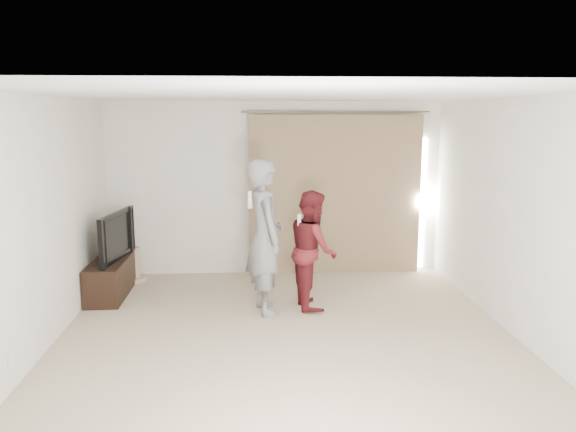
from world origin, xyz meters
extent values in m
plane|color=tan|center=(0.00, 0.00, 0.00)|extent=(5.50, 5.50, 0.00)
cube|color=silver|center=(0.00, 2.75, 1.30)|extent=(5.00, 0.04, 2.60)
cube|color=silver|center=(-2.50, 0.00, 1.30)|extent=(0.04, 5.50, 2.60)
cube|color=white|center=(-2.48, 0.40, 1.20)|extent=(0.02, 0.08, 0.12)
cube|color=white|center=(-2.48, -0.90, 0.30)|extent=(0.02, 0.08, 0.12)
cube|color=white|center=(0.00, 0.00, 2.60)|extent=(5.00, 5.50, 0.01)
cube|color=#9D8360|center=(0.90, 2.68, 1.20)|extent=(2.60, 0.10, 2.40)
cylinder|color=#6E634C|center=(0.90, 2.68, 2.44)|extent=(2.80, 0.03, 0.03)
cube|color=white|center=(2.26, 2.72, 1.05)|extent=(0.08, 0.04, 2.00)
cube|color=black|center=(-2.27, 1.80, 0.24)|extent=(0.44, 1.27, 0.49)
imported|color=black|center=(-2.27, 1.80, 0.81)|extent=(0.31, 1.13, 0.65)
cylinder|color=tan|center=(-2.10, 2.40, 0.03)|extent=(0.38, 0.38, 0.06)
cylinder|color=tan|center=(-2.10, 2.40, 0.28)|extent=(0.21, 0.21, 0.44)
imported|color=slate|center=(-0.20, 1.00, 0.95)|extent=(0.60, 0.77, 1.89)
cube|color=white|center=(-0.38, 0.90, 1.45)|extent=(0.04, 0.04, 0.14)
cube|color=white|center=(-0.38, 1.12, 1.32)|extent=(0.05, 0.05, 0.09)
imported|color=maroon|center=(0.40, 1.16, 0.74)|extent=(0.63, 0.77, 1.48)
cube|color=white|center=(0.22, 1.06, 1.14)|extent=(0.04, 0.04, 0.14)
cube|color=white|center=(0.22, 1.28, 1.04)|extent=(0.05, 0.05, 0.09)
camera|label=1|loc=(-0.38, -5.64, 2.42)|focal=35.00mm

